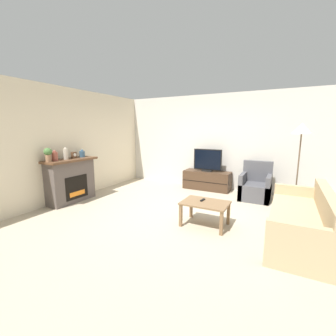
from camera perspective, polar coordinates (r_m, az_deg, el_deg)
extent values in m
plane|color=tan|center=(4.79, 2.88, -11.26)|extent=(24.00, 24.00, 0.00)
cube|color=beige|center=(6.71, 11.69, 6.49)|extent=(12.00, 0.06, 2.70)
cube|color=beige|center=(6.23, -21.47, 5.75)|extent=(0.06, 12.00, 2.70)
cube|color=#564C47|center=(5.84, -23.46, -3.14)|extent=(0.39, 1.12, 0.99)
cube|color=black|center=(5.71, -22.11, -4.55)|extent=(0.01, 0.61, 0.54)
cube|color=orange|center=(5.75, -22.00, -5.99)|extent=(0.01, 0.43, 0.11)
cube|color=brown|center=(5.73, -23.63, 1.88)|extent=(0.51, 1.24, 0.05)
cylinder|color=#994C3D|center=(5.50, -26.80, 2.61)|extent=(0.13, 0.13, 0.19)
sphere|color=#994C3D|center=(5.49, -26.88, 3.69)|extent=(0.07, 0.07, 0.07)
cylinder|color=beige|center=(5.66, -24.53, 3.22)|extent=(0.11, 0.11, 0.24)
sphere|color=beige|center=(5.65, -24.62, 4.52)|extent=(0.06, 0.06, 0.06)
cylinder|color=#385670|center=(5.96, -20.97, 3.30)|extent=(0.13, 0.13, 0.15)
sphere|color=#385670|center=(5.95, -21.02, 4.10)|extent=(0.07, 0.07, 0.07)
cube|color=brown|center=(5.80, -22.81, 3.03)|extent=(0.07, 0.11, 0.15)
cylinder|color=white|center=(5.77, -22.57, 3.12)|extent=(0.00, 0.08, 0.08)
cylinder|color=#936B4C|center=(5.42, -28.11, 2.19)|extent=(0.12, 0.12, 0.15)
sphere|color=#477038|center=(5.40, -28.23, 3.67)|extent=(0.16, 0.16, 0.16)
cube|color=#422D1E|center=(6.58, 9.85, -3.08)|extent=(1.32, 0.50, 0.53)
cube|color=black|center=(6.35, 9.14, -3.54)|extent=(1.29, 0.01, 0.01)
cube|color=black|center=(6.52, 9.93, -0.64)|extent=(0.28, 0.18, 0.04)
cube|color=black|center=(6.47, 10.01, 2.12)|extent=(0.81, 0.03, 0.59)
cube|color=black|center=(6.46, 9.97, 2.10)|extent=(0.75, 0.01, 0.53)
cube|color=#4C4C51|center=(5.98, 21.20, -5.58)|extent=(0.70, 0.76, 0.40)
cube|color=#4C4C51|center=(6.19, 21.82, -0.72)|extent=(0.70, 0.14, 0.53)
cube|color=#4C4C51|center=(5.99, 18.42, -4.21)|extent=(0.10, 0.76, 0.64)
cube|color=#4C4C51|center=(5.93, 24.16, -4.73)|extent=(0.10, 0.76, 0.64)
cube|color=brown|center=(4.12, 9.42, -8.73)|extent=(0.81, 0.57, 0.03)
cube|color=brown|center=(4.11, 3.24, -11.94)|extent=(0.05, 0.05, 0.41)
cube|color=brown|center=(3.88, 13.39, -13.54)|extent=(0.05, 0.05, 0.41)
cube|color=brown|center=(4.53, 5.89, -9.83)|extent=(0.05, 0.05, 0.41)
cube|color=brown|center=(4.33, 15.09, -11.10)|extent=(0.05, 0.05, 0.41)
cube|color=black|center=(4.19, 8.80, -8.03)|extent=(0.05, 0.15, 0.02)
cube|color=tan|center=(4.25, 30.26, -12.50)|extent=(0.84, 2.18, 0.42)
cube|color=tan|center=(4.16, 35.48, -7.69)|extent=(0.16, 2.18, 0.37)
cube|color=tan|center=(3.26, 31.06, -17.45)|extent=(0.84, 0.11, 0.63)
cube|color=tan|center=(5.20, 29.98, -7.29)|extent=(0.84, 0.11, 0.63)
cylinder|color=black|center=(5.62, 29.30, -9.24)|extent=(0.30, 0.30, 0.01)
cylinder|color=brown|center=(5.43, 30.03, -1.05)|extent=(0.03, 0.03, 1.62)
cone|color=beige|center=(5.35, 30.90, 8.65)|extent=(0.39, 0.39, 0.22)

